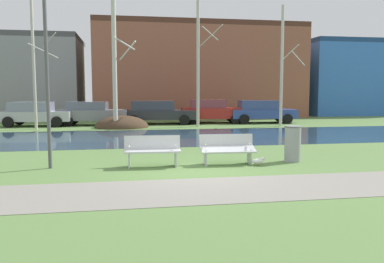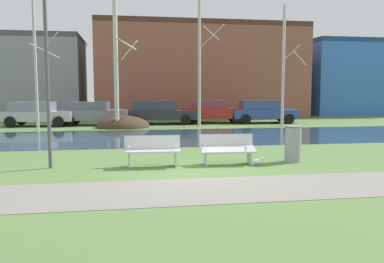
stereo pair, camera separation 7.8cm
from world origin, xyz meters
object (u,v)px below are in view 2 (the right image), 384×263
Objects in this scene: parked_hatch_third_dark at (159,112)px; parked_suv_fifth_blue at (263,111)px; bench_left at (152,150)px; seagull at (259,161)px; parked_van_nearest_silver at (37,113)px; parked_wagon_fourth_red at (213,111)px; streetlamp at (46,43)px; parked_sedan_second_grey at (94,113)px; bench_right at (227,148)px; trash_bin at (293,143)px.

parked_suv_fifth_blue is at bearing -2.21° from parked_hatch_third_dark.
seagull is (3.03, -0.35, -0.34)m from bench_left.
parked_van_nearest_silver is 11.08m from parked_wagon_fourth_red.
parked_sedan_second_grey is at bearing 89.77° from streetlamp.
parked_van_nearest_silver reaches higher than parked_sedan_second_grey.
parked_wagon_fourth_red reaches higher than bench_right.
parked_van_nearest_silver is at bearing 113.31° from bench_left.
bench_left is 0.37× the size of parked_van_nearest_silver.
trash_bin is at bearing -1.24° from streetlamp.
parked_hatch_third_dark is (-2.91, 14.38, 0.22)m from trash_bin.
parked_hatch_third_dark is (1.34, 14.45, 0.31)m from bench_left.
parked_van_nearest_silver is at bearing -177.73° from parked_hatch_third_dark.
trash_bin is 0.25× the size of parked_van_nearest_silver.
parked_hatch_third_dark reaches higher than trash_bin.
seagull is 0.10× the size of parked_van_nearest_silver.
parked_wagon_fourth_red is at bearing 2.22° from parked_sedan_second_grey.
streetlamp reaches higher than parked_wagon_fourth_red.
trash_bin is at bearing -63.76° from parked_sedan_second_grey.
parked_sedan_second_grey is (-7.02, 14.25, 0.21)m from trash_bin.
bench_right is 1.49× the size of trash_bin.
parked_hatch_third_dark is at bearing 96.51° from seagull.
parked_suv_fifth_blue is at bearing 66.82° from bench_right.
parked_wagon_fourth_red reaches higher than parked_hatch_third_dark.
parked_sedan_second_grey is 0.98× the size of parked_suv_fifth_blue.
parked_wagon_fourth_red is at bearing 79.24° from bench_right.
parked_wagon_fourth_red reaches higher than bench_left.
bench_left is at bearing 180.00° from bench_right.
parked_wagon_fourth_red reaches higher than seagull.
bench_right is 0.32× the size of streetlamp.
seagull is at bearing -161.14° from trash_bin.
parked_van_nearest_silver is (-10.35, 14.08, 0.21)m from trash_bin.
trash_bin reaches higher than bench_left.
seagull is 14.91m from parked_hatch_third_dark.
trash_bin is (4.26, 0.07, 0.09)m from bench_left.
parked_hatch_third_dark is (4.17, 14.23, -2.64)m from streetlamp.
parked_wagon_fourth_red is at bearing 2.41° from parked_van_nearest_silver.
streetlamp is 1.16× the size of parked_sedan_second_grey.
streetlamp reaches higher than parked_hatch_third_dark.
trash_bin is 0.24× the size of parked_suv_fifth_blue.
parked_wagon_fourth_red is at bearing 2.69° from parked_hatch_third_dark.
trash_bin is at bearing 0.97° from bench_left.
bench_right is at bearing -100.76° from parked_wagon_fourth_red.
bench_right is at bearing -113.18° from parked_suv_fifth_blue.
bench_left is 2.19m from bench_right.
parked_hatch_third_dark is (-1.69, 14.80, 0.65)m from seagull.
seagull is 17.15m from parked_van_nearest_silver.
parked_hatch_third_dark is (4.11, 0.13, 0.01)m from parked_sedan_second_grey.
bench_left is 3.07m from seagull.
trash_bin reaches higher than bench_right.
trash_bin is 15.89m from parked_sedan_second_grey.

